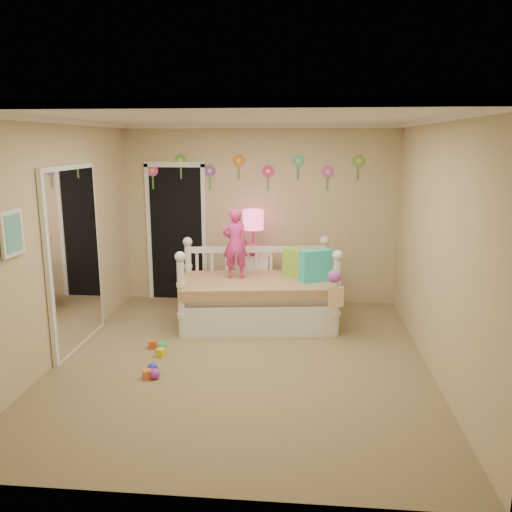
# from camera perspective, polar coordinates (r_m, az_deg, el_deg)

# --- Properties ---
(floor) EXTENTS (4.00, 4.50, 0.01)m
(floor) POSITION_cam_1_polar(r_m,az_deg,el_deg) (5.81, -1.56, -11.44)
(floor) COLOR #7F684C
(floor) RESTS_ON ground
(ceiling) EXTENTS (4.00, 4.50, 0.01)m
(ceiling) POSITION_cam_1_polar(r_m,az_deg,el_deg) (5.32, -1.73, 15.11)
(ceiling) COLOR white
(ceiling) RESTS_ON floor
(back_wall) EXTENTS (4.00, 0.01, 2.60)m
(back_wall) POSITION_cam_1_polar(r_m,az_deg,el_deg) (7.62, 0.40, 4.52)
(back_wall) COLOR tan
(back_wall) RESTS_ON floor
(left_wall) EXTENTS (0.01, 4.50, 2.60)m
(left_wall) POSITION_cam_1_polar(r_m,az_deg,el_deg) (5.99, -21.00, 1.50)
(left_wall) COLOR tan
(left_wall) RESTS_ON floor
(right_wall) EXTENTS (0.01, 4.50, 2.60)m
(right_wall) POSITION_cam_1_polar(r_m,az_deg,el_deg) (5.55, 19.34, 0.80)
(right_wall) COLOR tan
(right_wall) RESTS_ON floor
(crown_molding) EXTENTS (4.00, 4.50, 0.06)m
(crown_molding) POSITION_cam_1_polar(r_m,az_deg,el_deg) (5.32, -1.73, 14.79)
(crown_molding) COLOR white
(crown_molding) RESTS_ON ceiling
(daybed) EXTENTS (2.12, 1.32, 1.08)m
(daybed) POSITION_cam_1_polar(r_m,az_deg,el_deg) (6.76, 0.19, -3.09)
(daybed) COLOR white
(daybed) RESTS_ON floor
(pillow_turquoise) EXTENTS (0.43, 0.32, 0.41)m
(pillow_turquoise) POSITION_cam_1_polar(r_m,az_deg,el_deg) (6.65, 6.58, -1.07)
(pillow_turquoise) COLOR #28C8C8
(pillow_turquoise) RESTS_ON daybed
(pillow_lime) EXTENTS (0.41, 0.32, 0.37)m
(pillow_lime) POSITION_cam_1_polar(r_m,az_deg,el_deg) (6.85, 4.58, -0.79)
(pillow_lime) COLOR #93CA3D
(pillow_lime) RESTS_ON daybed
(child) EXTENTS (0.35, 0.24, 0.91)m
(child) POSITION_cam_1_polar(r_m,az_deg,el_deg) (6.73, -2.31, 1.38)
(child) COLOR #EA3597
(child) RESTS_ON daybed
(nightstand) EXTENTS (0.46, 0.36, 0.76)m
(nightstand) POSITION_cam_1_polar(r_m,az_deg,el_deg) (7.50, -0.31, -2.78)
(nightstand) COLOR white
(nightstand) RESTS_ON floor
(table_lamp) EXTENTS (0.30, 0.30, 0.66)m
(table_lamp) POSITION_cam_1_polar(r_m,az_deg,el_deg) (7.33, -0.32, 3.39)
(table_lamp) COLOR #D61C66
(table_lamp) RESTS_ON nightstand
(closet_doorway) EXTENTS (0.90, 0.04, 2.07)m
(closet_doorway) POSITION_cam_1_polar(r_m,az_deg,el_deg) (7.85, -8.75, 2.65)
(closet_doorway) COLOR black
(closet_doorway) RESTS_ON back_wall
(flower_decals) EXTENTS (3.40, 0.02, 0.50)m
(flower_decals) POSITION_cam_1_polar(r_m,az_deg,el_deg) (7.56, -0.29, 9.33)
(flower_decals) COLOR #B2668C
(flower_decals) RESTS_ON back_wall
(mirror_closet) EXTENTS (0.07, 1.30, 2.10)m
(mirror_closet) POSITION_cam_1_polar(r_m,az_deg,el_deg) (6.29, -19.31, -0.21)
(mirror_closet) COLOR white
(mirror_closet) RESTS_ON left_wall
(wall_picture) EXTENTS (0.05, 0.34, 0.42)m
(wall_picture) POSITION_cam_1_polar(r_m,az_deg,el_deg) (5.16, -25.26, 2.30)
(wall_picture) COLOR white
(wall_picture) RESTS_ON left_wall
(hanging_bag) EXTENTS (0.20, 0.16, 0.36)m
(hanging_bag) POSITION_cam_1_polar(r_m,az_deg,el_deg) (6.16, 8.60, -3.64)
(hanging_bag) COLOR beige
(hanging_bag) RESTS_ON daybed
(toy_scatter) EXTENTS (0.85, 1.33, 0.11)m
(toy_scatter) POSITION_cam_1_polar(r_m,az_deg,el_deg) (5.63, -12.07, -11.93)
(toy_scatter) COLOR #996666
(toy_scatter) RESTS_ON floor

